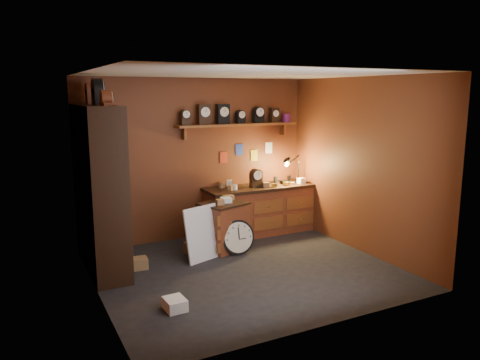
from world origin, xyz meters
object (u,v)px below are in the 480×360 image
Objects in this scene: shelving_unit at (97,182)px; workbench at (260,207)px; big_round_clock at (238,237)px; low_cabinet at (224,224)px.

shelving_unit is 2.99m from workbench.
shelving_unit is at bearing 170.88° from big_round_clock.
big_round_clock is at bearing -9.12° from shelving_unit.
workbench is 2.34× the size of low_cabinet.
low_cabinet is 1.58× the size of big_round_clock.
low_cabinet reaches higher than big_round_clock.
workbench is 1.09m from low_cabinet.
shelving_unit is 4.77× the size of big_round_clock.
big_round_clock is (2.00, -0.32, -0.99)m from shelving_unit.
workbench is 3.70× the size of big_round_clock.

